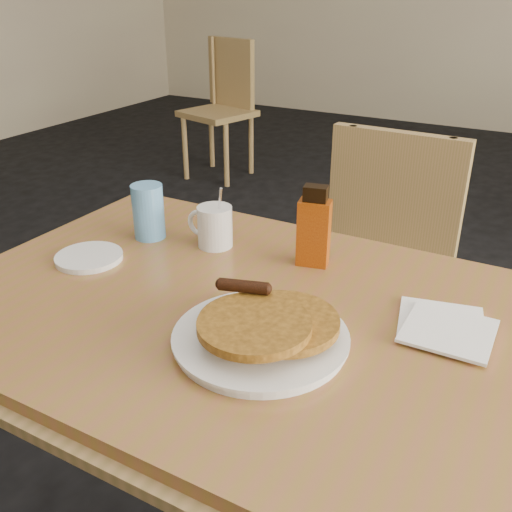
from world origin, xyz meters
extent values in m
cube|color=brown|center=(-0.02, 0.02, 0.73)|extent=(1.18, 0.79, 0.04)
cube|color=#A47F4D|center=(-0.02, 0.02, 0.71)|extent=(1.22, 0.83, 0.02)
cube|color=#A47F4D|center=(0.01, 0.67, 0.44)|extent=(0.42, 0.42, 0.04)
cube|color=#A47F4D|center=(0.01, 0.86, 0.68)|extent=(0.41, 0.05, 0.45)
cylinder|color=#A47F4D|center=(-0.16, 0.51, 0.21)|extent=(0.04, 0.04, 0.42)
cylinder|color=#A47F4D|center=(0.17, 0.84, 0.21)|extent=(0.04, 0.04, 0.42)
cube|color=#A47F4D|center=(-1.74, 2.59, 0.45)|extent=(0.51, 0.51, 0.04)
cube|color=#A47F4D|center=(-1.74, 2.78, 0.70)|extent=(0.42, 0.15, 0.46)
cylinder|color=#A47F4D|center=(-1.91, 2.42, 0.22)|extent=(0.04, 0.04, 0.43)
cylinder|color=#A47F4D|center=(-1.57, 2.76, 0.22)|extent=(0.04, 0.04, 0.43)
cylinder|color=white|center=(0.06, -0.07, 0.76)|extent=(0.28, 0.28, 0.02)
cylinder|color=white|center=(0.06, -0.07, 0.77)|extent=(0.29, 0.29, 0.01)
cylinder|color=#A76C23|center=(0.03, -0.06, 0.78)|extent=(0.18, 0.18, 0.01)
cylinder|color=#A76C23|center=(0.09, -0.05, 0.79)|extent=(0.19, 0.19, 0.01)
cylinder|color=#A76C23|center=(0.06, -0.10, 0.81)|extent=(0.18, 0.18, 0.01)
cylinder|color=#321408|center=(0.00, -0.03, 0.82)|extent=(0.09, 0.05, 0.02)
cylinder|color=white|center=(-0.22, 0.22, 0.80)|extent=(0.08, 0.08, 0.09)
torus|color=white|center=(-0.26, 0.22, 0.80)|extent=(0.06, 0.01, 0.06)
cylinder|color=black|center=(-0.22, 0.22, 0.84)|extent=(0.07, 0.07, 0.01)
cylinder|color=silver|center=(-0.21, 0.22, 0.83)|extent=(0.04, 0.04, 0.14)
cube|color=maroon|center=(0.01, 0.24, 0.82)|extent=(0.07, 0.06, 0.14)
cube|color=black|center=(0.01, 0.24, 0.91)|extent=(0.05, 0.04, 0.03)
cube|color=white|center=(0.31, 0.13, 0.75)|extent=(0.17, 0.17, 0.01)
cube|color=white|center=(0.32, 0.10, 0.76)|extent=(0.15, 0.15, 0.01)
cylinder|color=#5D9FDA|center=(-0.38, 0.18, 0.81)|extent=(0.08, 0.08, 0.13)
cylinder|color=white|center=(-0.42, 0.02, 0.76)|extent=(0.17, 0.17, 0.01)
camera|label=1|loc=(0.43, -0.76, 1.30)|focal=40.00mm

